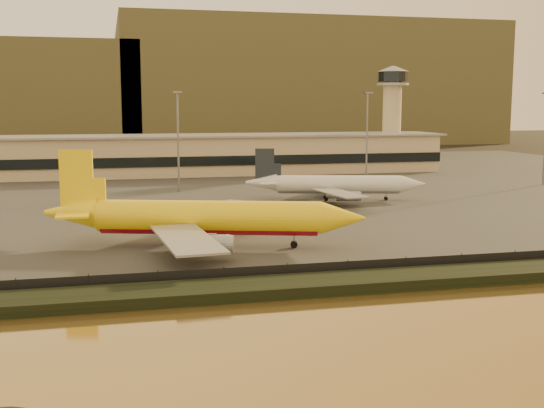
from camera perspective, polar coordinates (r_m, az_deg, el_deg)
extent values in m
plane|color=black|center=(99.59, 2.71, -4.56)|extent=(900.00, 900.00, 0.00)
cube|color=black|center=(83.71, 5.99, -6.58)|extent=(320.00, 7.00, 1.40)
cube|color=#2D2D2D|center=(191.44, -5.26, 1.62)|extent=(320.00, 220.00, 0.20)
cube|color=black|center=(87.23, 5.11, -5.56)|extent=(300.00, 0.05, 2.20)
cube|color=tan|center=(220.48, -6.41, 4.06)|extent=(160.00, 22.00, 12.00)
cube|color=black|center=(209.48, -6.02, 3.58)|extent=(160.00, 0.60, 3.00)
cube|color=gray|center=(220.12, -6.44, 5.70)|extent=(164.00, 24.00, 0.60)
cylinder|color=tan|center=(244.50, 9.98, 6.51)|extent=(6.40, 6.40, 30.00)
cylinder|color=black|center=(244.60, 10.08, 10.43)|extent=(10.40, 10.40, 3.50)
cone|color=gray|center=(244.73, 10.09, 11.07)|extent=(11.20, 11.20, 2.00)
cylinder|color=gray|center=(244.51, 10.06, 9.83)|extent=(11.20, 11.20, 0.80)
cylinder|color=slate|center=(174.32, -7.86, 5.09)|extent=(0.50, 0.50, 25.00)
cube|color=slate|center=(174.10, -7.94, 9.26)|extent=(2.20, 2.20, 0.40)
cylinder|color=slate|center=(184.19, 7.94, 5.25)|extent=(0.50, 0.50, 25.00)
cube|color=slate|center=(183.98, 8.02, 9.20)|extent=(2.20, 2.20, 0.40)
cube|color=brown|center=(448.99, 1.64, 9.89)|extent=(220.00, 160.00, 70.00)
cylinder|color=yellow|center=(106.20, -5.31, -1.05)|extent=(34.69, 15.13, 5.02)
cylinder|color=#A20916|center=(106.34, -5.31, -1.52)|extent=(33.44, 13.78, 3.92)
cone|color=yellow|center=(104.97, 5.96, -1.17)|extent=(7.95, 6.80, 5.02)
cone|color=yellow|center=(111.63, -16.40, -0.71)|extent=(9.79, 7.38, 5.02)
cube|color=yellow|center=(110.60, -16.05, 2.12)|extent=(5.19, 1.96, 8.79)
cube|color=yellow|center=(115.62, -14.66, -0.15)|extent=(6.70, 6.68, 0.30)
cube|color=yellow|center=(106.25, -16.36, -0.94)|extent=(4.89, 4.83, 0.30)
cube|color=gray|center=(119.54, -4.76, -0.43)|extent=(18.99, 21.10, 0.30)
cylinder|color=gray|center=(116.23, -3.81, -1.36)|extent=(6.35, 4.36, 2.76)
cube|color=gray|center=(93.55, -7.18, -2.90)|extent=(8.53, 22.21, 0.30)
cylinder|color=gray|center=(96.55, -5.39, -3.35)|extent=(6.35, 4.36, 2.76)
cylinder|color=black|center=(105.71, 1.86, -3.39)|extent=(1.32, 1.17, 1.10)
cylinder|color=slate|center=(105.59, 1.86, -3.08)|extent=(0.19, 0.19, 2.26)
cylinder|color=black|center=(105.41, -7.42, -3.49)|extent=(1.32, 1.17, 1.10)
cylinder|color=slate|center=(105.29, -7.43, -3.18)|extent=(0.19, 0.19, 2.26)
cylinder|color=black|center=(109.75, -6.97, -3.01)|extent=(1.32, 1.17, 1.10)
cylinder|color=slate|center=(109.64, -6.97, -2.72)|extent=(0.19, 0.19, 2.26)
cylinder|color=silver|center=(159.09, 5.61, 1.68)|extent=(28.94, 11.13, 4.01)
cylinder|color=gray|center=(159.17, 5.60, 1.43)|extent=(27.94, 10.07, 3.13)
cone|color=silver|center=(161.39, 11.72, 1.65)|extent=(6.44, 5.29, 4.01)
cone|color=silver|center=(158.63, -0.90, 1.81)|extent=(7.99, 5.69, 4.01)
cube|color=black|center=(158.17, -0.61, 3.40)|extent=(4.35, 1.42, 7.01)
cube|color=silver|center=(162.54, -0.29, 2.08)|extent=(5.43, 5.37, 0.24)
cube|color=silver|center=(154.57, -0.36, 1.76)|extent=(4.23, 4.04, 0.24)
cube|color=gray|center=(170.03, 5.04, 1.88)|extent=(15.25, 17.83, 0.24)
cylinder|color=gray|center=(167.63, 5.78, 1.40)|extent=(5.21, 3.34, 2.20)
cube|color=gray|center=(148.20, 5.63, 0.93)|extent=(7.90, 18.61, 0.24)
cylinder|color=gray|center=(151.19, 6.30, 0.64)|extent=(5.21, 3.34, 2.20)
cylinder|color=black|center=(160.76, 9.51, 0.47)|extent=(1.03, 0.90, 0.88)
cylinder|color=slate|center=(160.70, 9.51, 0.63)|extent=(0.21, 0.21, 1.80)
cylinder|color=black|center=(157.51, 4.55, 0.40)|extent=(1.03, 0.90, 0.88)
cylinder|color=slate|center=(157.45, 4.55, 0.56)|extent=(0.21, 0.21, 1.80)
cylinder|color=black|center=(161.08, 4.47, 0.57)|extent=(1.03, 0.90, 0.88)
cylinder|color=slate|center=(161.02, 4.48, 0.74)|extent=(0.21, 0.21, 1.80)
cube|color=yellow|center=(130.20, 4.51, -1.07)|extent=(4.15, 2.69, 1.72)
cube|color=silver|center=(128.35, -6.13, -1.24)|extent=(3.83, 2.19, 1.62)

